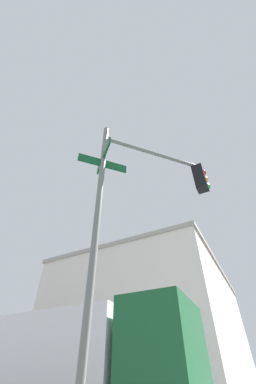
# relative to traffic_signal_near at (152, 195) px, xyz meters

# --- Properties ---
(traffic_signal_near) EXTENTS (2.31, 2.61, 6.36)m
(traffic_signal_near) POSITION_rel_traffic_signal_near_xyz_m (0.00, 0.00, 0.00)
(traffic_signal_near) COLOR slate
(traffic_signal_near) RESTS_ON ground_plane
(building_stucco) EXTENTS (17.28, 22.41, 12.23)m
(building_stucco) POSITION_rel_traffic_signal_near_xyz_m (-10.16, 24.94, 1.60)
(building_stucco) COLOR silver
(building_stucco) RESTS_ON ground_plane
(box_truck_second) EXTENTS (7.47, 2.76, 3.27)m
(box_truck_second) POSITION_rel_traffic_signal_near_xyz_m (-4.09, 3.40, -2.70)
(box_truck_second) COLOR #19592D
(box_truck_second) RESTS_ON ground_plane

